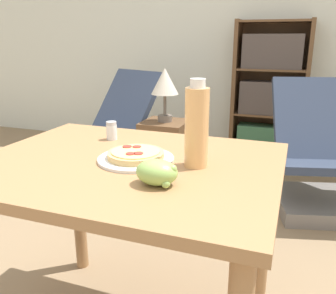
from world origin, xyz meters
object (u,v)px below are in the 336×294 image
object	(u,v)px
grape_bunch	(157,173)
side_table	(165,154)
lounge_chair_far	(316,169)
bookshelf	(269,96)
lounge_chair_near	(113,142)
salt_shaker	(112,131)
pizza_on_plate	(136,156)
table_lamp	(165,84)
drink_bottle	(196,127)

from	to	relation	value
grape_bunch	side_table	bearing A→B (deg)	109.80
lounge_chair_far	bookshelf	size ratio (longest dim) A/B	0.67
lounge_chair_near	grape_bunch	bearing A→B (deg)	-35.76
grape_bunch	bookshelf	bearing A→B (deg)	87.86
salt_shaker	side_table	bearing A→B (deg)	101.05
pizza_on_plate	grape_bunch	world-z (taller)	grape_bunch
salt_shaker	bookshelf	xyz separation A→B (m)	(0.45, 2.27, -0.16)
pizza_on_plate	side_table	xyz separation A→B (m)	(-0.46, 1.50, -0.50)
lounge_chair_far	table_lamp	world-z (taller)	table_lamp
grape_bunch	salt_shaker	distance (m)	0.51
salt_shaker	lounge_chair_near	size ratio (longest dim) A/B	0.08
salt_shaker	table_lamp	size ratio (longest dim) A/B	0.18
pizza_on_plate	lounge_chair_near	bearing A→B (deg)	121.38
bookshelf	table_lamp	xyz separation A→B (m)	(-0.70, -0.97, 0.19)
lounge_chair_far	bookshelf	distance (m)	1.14
drink_bottle	lounge_chair_near	xyz separation A→B (m)	(-1.17, 1.57, -0.60)
lounge_chair_near	lounge_chair_far	world-z (taller)	same
grape_bunch	lounge_chair_far	world-z (taller)	lounge_chair_far
drink_bottle	table_lamp	xyz separation A→B (m)	(-0.66, 1.49, -0.06)
bookshelf	side_table	size ratio (longest dim) A/B	2.49
pizza_on_plate	drink_bottle	distance (m)	0.24
drink_bottle	table_lamp	size ratio (longest dim) A/B	0.69
lounge_chair_near	drink_bottle	bearing A→B (deg)	-31.37
salt_shaker	lounge_chair_near	bearing A→B (deg)	118.94
drink_bottle	grape_bunch	bearing A→B (deg)	-108.45
lounge_chair_far	side_table	xyz separation A→B (m)	(-1.13, 0.03, -0.02)
table_lamp	pizza_on_plate	bearing A→B (deg)	-73.09
bookshelf	table_lamp	size ratio (longest dim) A/B	3.22
lounge_chair_near	salt_shaker	bearing A→B (deg)	-39.19
lounge_chair_near	table_lamp	bearing A→B (deg)	13.05
table_lamp	salt_shaker	bearing A→B (deg)	-78.95
salt_shaker	lounge_chair_far	world-z (taller)	lounge_chair_far
grape_bunch	table_lamp	world-z (taller)	table_lamp
bookshelf	side_table	distance (m)	1.25
grape_bunch	side_table	world-z (taller)	grape_bunch
side_table	pizza_on_plate	bearing A→B (deg)	-73.09
pizza_on_plate	drink_bottle	xyz separation A→B (m)	(0.21, 0.01, 0.12)
bookshelf	grape_bunch	bearing A→B (deg)	-92.14
grape_bunch	bookshelf	xyz separation A→B (m)	(0.10, 2.64, -0.16)
lounge_chair_far	bookshelf	bearing A→B (deg)	98.07
drink_bottle	lounge_chair_far	bearing A→B (deg)	72.33
table_lamp	side_table	bearing A→B (deg)	90.00
side_table	table_lamp	distance (m)	0.56
lounge_chair_near	side_table	bearing A→B (deg)	13.05
grape_bunch	drink_bottle	bearing A→B (deg)	71.55
salt_shaker	lounge_chair_far	size ratio (longest dim) A/B	0.09
salt_shaker	table_lamp	world-z (taller)	table_lamp
drink_bottle	side_table	size ratio (longest dim) A/B	0.53
grape_bunch	lounge_chair_near	size ratio (longest dim) A/B	0.13
grape_bunch	lounge_chair_near	xyz separation A→B (m)	(-1.11, 1.75, -0.50)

